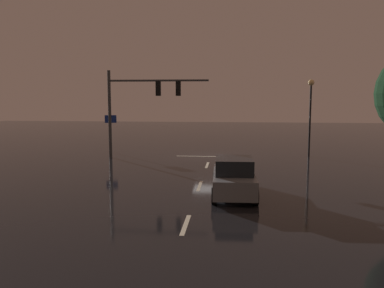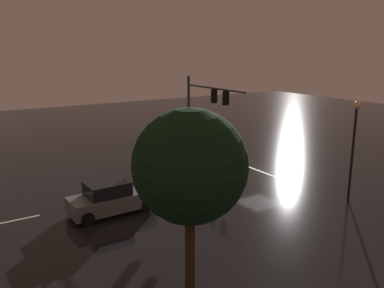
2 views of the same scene
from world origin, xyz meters
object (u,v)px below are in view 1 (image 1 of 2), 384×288
street_lamp_left_kerb (310,104)px  route_sign (111,125)px  car_approaching (234,177)px  traffic_signal_assembly (142,98)px

street_lamp_left_kerb → route_sign: (15.03, -0.95, -1.71)m
car_approaching → street_lamp_left_kerb: (-5.49, -11.83, 3.06)m
street_lamp_left_kerb → route_sign: size_ratio=1.87×
car_approaching → route_sign: (9.54, -12.77, 1.35)m
car_approaching → street_lamp_left_kerb: 13.40m
traffic_signal_assembly → car_approaching: size_ratio=1.63×
traffic_signal_assembly → route_sign: traffic_signal_assembly is taller
street_lamp_left_kerb → route_sign: bearing=-3.6°
street_lamp_left_kerb → traffic_signal_assembly: bearing=7.6°
traffic_signal_assembly → car_approaching: bearing=122.3°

